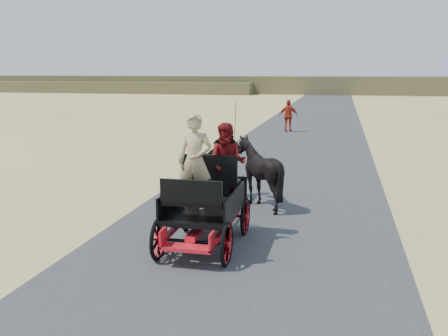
% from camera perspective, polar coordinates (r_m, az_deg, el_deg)
% --- Properties ---
extents(ground, '(140.00, 140.00, 0.00)m').
position_cam_1_polar(ground, '(9.53, 1.88, -9.16)').
color(ground, tan).
extents(road, '(6.00, 140.00, 0.01)m').
position_cam_1_polar(road, '(9.52, 1.88, -9.13)').
color(road, '#38383A').
rests_on(road, ground).
extents(ridge_far, '(140.00, 6.00, 2.40)m').
position_cam_1_polar(ridge_far, '(70.82, 11.89, 9.24)').
color(ridge_far, brown).
rests_on(ridge_far, ground).
extents(ridge_near, '(40.00, 4.00, 1.60)m').
position_cam_1_polar(ridge_near, '(73.96, -12.43, 8.98)').
color(ridge_near, brown).
rests_on(ridge_near, ground).
extents(carriage, '(1.30, 2.40, 0.72)m').
position_cam_1_polar(carriage, '(9.59, -2.19, -6.74)').
color(carriage, black).
rests_on(carriage, ground).
extents(horse_left, '(0.91, 2.01, 1.70)m').
position_cam_1_polar(horse_left, '(12.41, -1.00, -0.26)').
color(horse_left, black).
rests_on(horse_left, ground).
extents(horse_right, '(1.37, 1.54, 1.70)m').
position_cam_1_polar(horse_right, '(12.20, 4.01, -0.49)').
color(horse_right, black).
rests_on(horse_right, ground).
extents(driver_man, '(0.66, 0.43, 1.80)m').
position_cam_1_polar(driver_man, '(9.38, -3.34, 0.78)').
color(driver_man, tan).
rests_on(driver_man, carriage).
extents(passenger_woman, '(0.77, 0.60, 1.58)m').
position_cam_1_polar(passenger_woman, '(9.80, 0.38, 0.59)').
color(passenger_woman, '#660C0F').
rests_on(passenger_woman, carriage).
extents(pedestrian, '(1.02, 0.43, 1.73)m').
position_cam_1_polar(pedestrian, '(27.23, 7.39, 5.93)').
color(pedestrian, '#AA2813').
rests_on(pedestrian, ground).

